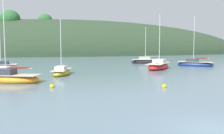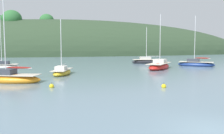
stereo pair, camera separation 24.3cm
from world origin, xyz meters
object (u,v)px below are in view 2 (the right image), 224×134
object	(u,v)px
sailboat_navy_dinghy	(196,64)
sailboat_red_portside	(0,66)
sailboat_black_sloop	(148,61)
mooring_buoy_inner	(52,86)
sailboat_cream_ketch	(9,78)
mooring_buoy_channel	(164,86)
sailboat_grey_yawl	(62,72)
sailboat_yellow_far	(159,66)

from	to	relation	value
sailboat_navy_dinghy	sailboat_red_portside	size ratio (longest dim) A/B	1.08
sailboat_red_portside	sailboat_black_sloop	bearing A→B (deg)	11.35
sailboat_navy_dinghy	mooring_buoy_inner	distance (m)	31.16
sailboat_cream_ketch	sailboat_black_sloop	bearing A→B (deg)	42.25
sailboat_black_sloop	mooring_buoy_channel	bearing A→B (deg)	-108.56
mooring_buoy_channel	sailboat_cream_ketch	bearing A→B (deg)	154.62
sailboat_navy_dinghy	mooring_buoy_channel	xyz separation A→B (m)	(-15.65, -20.10, -0.28)
mooring_buoy_inner	sailboat_red_portside	bearing A→B (deg)	111.52
sailboat_black_sloop	sailboat_red_portside	distance (m)	28.34
sailboat_cream_ketch	sailboat_black_sloop	xyz separation A→B (m)	(24.01, 21.81, -0.02)
sailboat_red_portside	mooring_buoy_channel	bearing A→B (deg)	-51.78
mooring_buoy_inner	sailboat_navy_dinghy	bearing A→B (deg)	34.52
sailboat_grey_yawl	sailboat_navy_dinghy	size ratio (longest dim) A/B	0.79
mooring_buoy_channel	mooring_buoy_inner	xyz separation A→B (m)	(-10.03, 2.44, 0.00)
sailboat_grey_yawl	sailboat_red_portside	bearing A→B (deg)	131.67
sailboat_grey_yawl	sailboat_black_sloop	size ratio (longest dim) A/B	0.95
sailboat_navy_dinghy	mooring_buoy_channel	world-z (taller)	sailboat_navy_dinghy
sailboat_yellow_far	sailboat_red_portside	world-z (taller)	sailboat_yellow_far
sailboat_black_sloop	mooring_buoy_inner	size ratio (longest dim) A/B	14.46
sailboat_navy_dinghy	sailboat_red_portside	distance (m)	33.94
sailboat_grey_yawl	sailboat_black_sloop	world-z (taller)	sailboat_black_sloop
sailboat_yellow_far	sailboat_grey_yawl	bearing A→B (deg)	-164.35
sailboat_cream_ketch	sailboat_navy_dinghy	bearing A→B (deg)	23.83
mooring_buoy_channel	mooring_buoy_inner	distance (m)	10.32
sailboat_cream_ketch	sailboat_grey_yawl	world-z (taller)	sailboat_cream_ketch
sailboat_black_sloop	mooring_buoy_inner	xyz separation A→B (m)	(-19.65, -26.21, -0.28)
mooring_buoy_channel	sailboat_red_portside	bearing A→B (deg)	128.22
sailboat_black_sloop	sailboat_yellow_far	bearing A→B (deg)	-102.54
sailboat_grey_yawl	sailboat_black_sloop	distance (m)	24.46
sailboat_cream_ketch	sailboat_yellow_far	xyz separation A→B (m)	(21.38, 9.97, 0.03)
sailboat_yellow_far	sailboat_navy_dinghy	distance (m)	9.27
sailboat_yellow_far	mooring_buoy_inner	xyz separation A→B (m)	(-17.01, -14.36, -0.33)
sailboat_navy_dinghy	mooring_buoy_channel	bearing A→B (deg)	-127.90
sailboat_yellow_far	sailboat_black_sloop	distance (m)	12.13
sailboat_cream_ketch	sailboat_black_sloop	distance (m)	32.44
sailboat_red_portside	sailboat_cream_ketch	bearing A→B (deg)	-76.94
mooring_buoy_inner	mooring_buoy_channel	bearing A→B (deg)	-13.66
sailboat_yellow_far	sailboat_red_portside	distance (m)	25.91
sailboat_yellow_far	sailboat_red_portside	size ratio (longest dim) A/B	1.05
mooring_buoy_inner	sailboat_yellow_far	bearing A→B (deg)	40.17
sailboat_navy_dinghy	sailboat_black_sloop	bearing A→B (deg)	125.18
sailboat_cream_ketch	sailboat_red_portside	world-z (taller)	sailboat_cream_ketch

